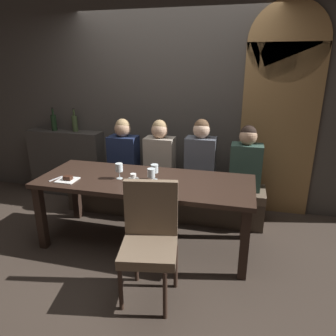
% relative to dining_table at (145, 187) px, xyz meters
% --- Properties ---
extents(ground, '(9.00, 9.00, 0.00)m').
position_rel_dining_table_xyz_m(ground, '(0.00, 0.00, -0.65)').
color(ground, '#382D26').
extents(back_wall_tiled, '(6.00, 0.12, 3.00)m').
position_rel_dining_table_xyz_m(back_wall_tiled, '(0.00, 1.22, 0.85)').
color(back_wall_tiled, '#423D38').
rests_on(back_wall_tiled, ground).
extents(arched_door, '(0.90, 0.05, 2.55)m').
position_rel_dining_table_xyz_m(arched_door, '(1.35, 1.15, 0.71)').
color(arched_door, olive).
rests_on(arched_door, ground).
extents(back_counter, '(1.10, 0.28, 0.95)m').
position_rel_dining_table_xyz_m(back_counter, '(-1.55, 1.04, -0.18)').
color(back_counter, '#38342F').
rests_on(back_counter, ground).
extents(dining_table, '(2.20, 0.84, 0.74)m').
position_rel_dining_table_xyz_m(dining_table, '(0.00, 0.00, 0.00)').
color(dining_table, black).
rests_on(dining_table, ground).
extents(banquette_bench, '(2.50, 0.44, 0.45)m').
position_rel_dining_table_xyz_m(banquette_bench, '(0.00, 0.70, -0.42)').
color(banquette_bench, '#40352A').
rests_on(banquette_bench, ground).
extents(chair_near_side, '(0.51, 0.51, 0.98)m').
position_rel_dining_table_xyz_m(chair_near_side, '(0.27, -0.72, -0.09)').
color(chair_near_side, '#302119').
rests_on(chair_near_side, ground).
extents(diner_redhead, '(0.36, 0.24, 0.77)m').
position_rel_dining_table_xyz_m(diner_redhead, '(-0.52, 0.71, 0.16)').
color(diner_redhead, '#192342').
rests_on(diner_redhead, banquette_bench).
extents(diner_bearded, '(0.36, 0.24, 0.78)m').
position_rel_dining_table_xyz_m(diner_bearded, '(-0.05, 0.73, 0.17)').
color(diner_bearded, '#9E9384').
rests_on(diner_bearded, banquette_bench).
extents(diner_far_end, '(0.36, 0.24, 0.81)m').
position_rel_dining_table_xyz_m(diner_far_end, '(0.46, 0.73, 0.18)').
color(diner_far_end, '#4C515B').
rests_on(diner_far_end, banquette_bench).
extents(diner_near_end, '(0.36, 0.24, 0.76)m').
position_rel_dining_table_xyz_m(diner_near_end, '(1.00, 0.73, 0.16)').
color(diner_near_end, '#2D473D').
rests_on(diner_near_end, banquette_bench).
extents(wine_bottle_dark_red, '(0.08, 0.08, 0.33)m').
position_rel_dining_table_xyz_m(wine_bottle_dark_red, '(-1.71, 1.05, 0.42)').
color(wine_bottle_dark_red, black).
rests_on(wine_bottle_dark_red, back_counter).
extents(wine_bottle_pale_label, '(0.08, 0.08, 0.33)m').
position_rel_dining_table_xyz_m(wine_bottle_pale_label, '(-1.39, 1.07, 0.42)').
color(wine_bottle_pale_label, '#384728').
rests_on(wine_bottle_pale_label, back_counter).
extents(wine_glass_center_back, '(0.08, 0.08, 0.16)m').
position_rel_dining_table_xyz_m(wine_glass_center_back, '(-0.26, -0.04, 0.20)').
color(wine_glass_center_back, silver).
rests_on(wine_glass_center_back, dining_table).
extents(wine_glass_end_right, '(0.08, 0.08, 0.16)m').
position_rel_dining_table_xyz_m(wine_glass_end_right, '(0.10, 0.01, 0.20)').
color(wine_glass_end_right, silver).
rests_on(wine_glass_end_right, dining_table).
extents(wine_glass_far_right, '(0.08, 0.08, 0.16)m').
position_rel_dining_table_xyz_m(wine_glass_far_right, '(0.11, -0.12, 0.20)').
color(wine_glass_far_right, silver).
rests_on(wine_glass_far_right, dining_table).
extents(espresso_cup, '(0.12, 0.12, 0.06)m').
position_rel_dining_table_xyz_m(espresso_cup, '(-0.11, -0.03, 0.11)').
color(espresso_cup, white).
rests_on(espresso_cup, dining_table).
extents(dessert_plate, '(0.19, 0.19, 0.05)m').
position_rel_dining_table_xyz_m(dessert_plate, '(-0.75, -0.23, 0.10)').
color(dessert_plate, white).
rests_on(dessert_plate, dining_table).
extents(fork_on_table, '(0.06, 0.17, 0.01)m').
position_rel_dining_table_xyz_m(fork_on_table, '(-0.89, -0.22, 0.09)').
color(fork_on_table, silver).
rests_on(fork_on_table, dining_table).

